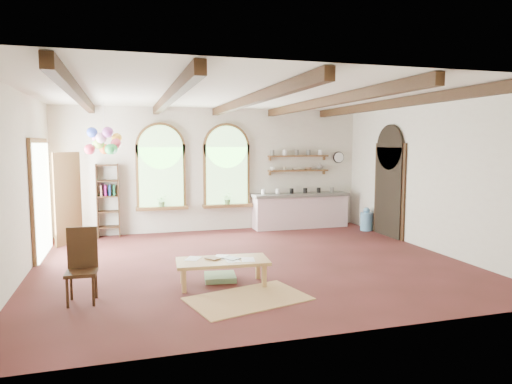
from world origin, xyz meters
name	(u,v)px	position (x,y,z in m)	size (l,w,h in m)	color
floor	(251,263)	(0.00, 0.00, 0.00)	(8.00, 8.00, 0.00)	#592524
ceiling_beams	(251,100)	(0.00, 0.00, 3.10)	(6.20, 6.80, 0.18)	#3A2612
window_left	(161,170)	(-1.40, 3.43, 1.63)	(1.30, 0.28, 2.20)	brown
window_right	(227,169)	(0.30, 3.43, 1.63)	(1.30, 0.28, 2.20)	brown
left_doorway	(41,200)	(-3.95, 1.80, 1.15)	(0.10, 1.90, 2.50)	brown
right_doorway	(389,192)	(3.95, 1.50, 1.10)	(0.10, 1.30, 2.40)	black
kitchen_counter	(300,210)	(2.30, 3.20, 0.48)	(2.68, 0.62, 0.94)	beige
wall_shelf_lower	(298,171)	(2.30, 3.38, 1.55)	(1.70, 0.24, 0.04)	brown
wall_shelf_upper	(298,156)	(2.30, 3.38, 1.95)	(1.70, 0.24, 0.04)	brown
wall_clock	(339,157)	(3.55, 3.45, 1.90)	(0.32, 0.32, 0.04)	black
bookshelf	(108,201)	(-2.70, 3.32, 0.90)	(0.53, 0.32, 1.80)	#3A2612
coffee_table	(223,263)	(-0.82, -1.23, 0.37)	(1.53, 0.79, 0.42)	tan
side_chair	(82,281)	(-2.94, -1.45, 0.31)	(0.45, 0.45, 1.08)	#3A2612
floor_mat	(248,299)	(-0.60, -2.00, 0.01)	(1.71, 1.06, 0.02)	tan
floor_cushion	(220,277)	(-0.80, -0.93, 0.04)	(0.51, 0.51, 0.09)	#67875D
water_jug_a	(327,217)	(3.10, 3.20, 0.24)	(0.29, 0.29, 0.56)	#5E99CA
water_jug_b	(366,220)	(3.82, 2.30, 0.27)	(0.32, 0.32, 0.62)	#5E99CA
balloon_cluster	(104,141)	(-2.70, 2.15, 2.34)	(0.78, 0.82, 1.14)	white
table_book	(209,259)	(-1.03, -1.18, 0.43)	(0.18, 0.25, 0.02)	olive
tablet	(231,258)	(-0.67, -1.19, 0.43)	(0.19, 0.28, 0.01)	black
potted_plant_left	(162,201)	(-1.40, 3.32, 0.85)	(0.27, 0.23, 0.30)	#598C4C
potted_plant_right	(228,199)	(0.30, 3.32, 0.85)	(0.27, 0.23, 0.30)	#598C4C
shelf_cup_a	(272,169)	(1.55, 3.38, 1.62)	(0.12, 0.10, 0.10)	white
shelf_cup_b	(284,168)	(1.90, 3.38, 1.62)	(0.10, 0.10, 0.09)	beige
shelf_bowl_a	(296,169)	(2.25, 3.38, 1.60)	(0.22, 0.22, 0.05)	beige
shelf_bowl_b	(308,169)	(2.60, 3.38, 1.60)	(0.20, 0.20, 0.06)	#8C664C
shelf_vase	(320,166)	(2.95, 3.38, 1.67)	(0.18, 0.18, 0.19)	slate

